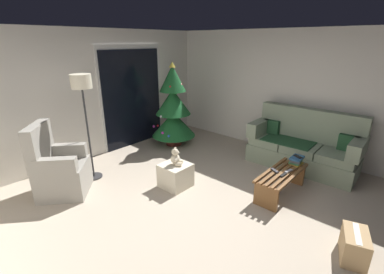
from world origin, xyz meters
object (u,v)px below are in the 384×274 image
at_px(remote_graphite, 275,171).
at_px(christmas_tree, 173,109).
at_px(cardboard_box_taped_mid_floor, 354,246).
at_px(ottoman, 176,175).
at_px(cell_phone, 298,157).
at_px(remote_silver, 289,171).
at_px(teddy_bear_cream, 176,158).
at_px(book_stack, 296,160).
at_px(floor_lamp, 82,92).
at_px(couch, 303,147).
at_px(remote_black, 283,175).
at_px(coffee_table, 281,179).
at_px(armchair, 59,170).

height_order(remote_graphite, christmas_tree, christmas_tree).
bearing_deg(cardboard_box_taped_mid_floor, ottoman, 94.10).
relative_size(remote_graphite, cardboard_box_taped_mid_floor, 0.32).
xyz_separation_m(cell_phone, christmas_tree, (0.01, 2.83, 0.31)).
distance_m(remote_silver, teddy_bear_cream, 1.75).
distance_m(book_stack, christmas_tree, 2.84).
height_order(remote_graphite, floor_lamp, floor_lamp).
bearing_deg(ottoman, remote_silver, -56.39).
relative_size(teddy_bear_cream, cardboard_box_taped_mid_floor, 0.59).
xyz_separation_m(couch, remote_silver, (-1.15, -0.20, -0.00)).
height_order(book_stack, christmas_tree, christmas_tree).
xyz_separation_m(remote_black, floor_lamp, (-1.54, 2.75, 1.11)).
distance_m(coffee_table, christmas_tree, 2.85).
relative_size(cell_phone, armchair, 0.13).
bearing_deg(christmas_tree, teddy_bear_cream, -133.70).
xyz_separation_m(armchair, ottoman, (1.33, -1.20, -0.21)).
height_order(coffee_table, christmas_tree, christmas_tree).
height_order(armchair, ottoman, armchair).
bearing_deg(teddy_bear_cream, coffee_table, -56.91).
distance_m(couch, christmas_tree, 2.79).
distance_m(remote_silver, remote_black, 0.17).
distance_m(christmas_tree, armchair, 2.69).
distance_m(remote_black, floor_lamp, 3.34).
xyz_separation_m(coffee_table, ottoman, (-0.91, 1.39, -0.06)).
relative_size(christmas_tree, cardboard_box_taped_mid_floor, 3.87).
xyz_separation_m(remote_graphite, cell_phone, (0.47, -0.16, 0.13)).
relative_size(remote_silver, teddy_bear_cream, 0.55).
height_order(coffee_table, teddy_bear_cream, teddy_bear_cream).
distance_m(floor_lamp, teddy_bear_cream, 1.80).
relative_size(coffee_table, cell_phone, 7.64).
bearing_deg(remote_silver, armchair, 50.44).
xyz_separation_m(remote_graphite, book_stack, (0.46, -0.15, 0.06)).
bearing_deg(armchair, cell_phone, -45.10).
xyz_separation_m(couch, remote_black, (-1.32, -0.20, -0.00)).
height_order(cell_phone, floor_lamp, floor_lamp).
height_order(couch, ottoman, couch).
bearing_deg(ottoman, remote_graphite, -56.89).
relative_size(couch, christmas_tree, 1.05).
bearing_deg(book_stack, coffee_table, 172.82).
distance_m(remote_graphite, armchair, 3.31).
relative_size(remote_graphite, floor_lamp, 0.09).
height_order(remote_black, christmas_tree, christmas_tree).
xyz_separation_m(remote_silver, remote_black, (-0.17, 0.01, 0.00)).
xyz_separation_m(coffee_table, teddy_bear_cream, (-0.90, 1.39, 0.25)).
distance_m(teddy_bear_cream, cardboard_box_taped_mid_floor, 2.58).
relative_size(remote_black, cell_phone, 1.08).
bearing_deg(cardboard_box_taped_mid_floor, armchair, 111.92).
height_order(remote_silver, christmas_tree, christmas_tree).
relative_size(floor_lamp, teddy_bear_cream, 6.25).
relative_size(remote_silver, christmas_tree, 0.08).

